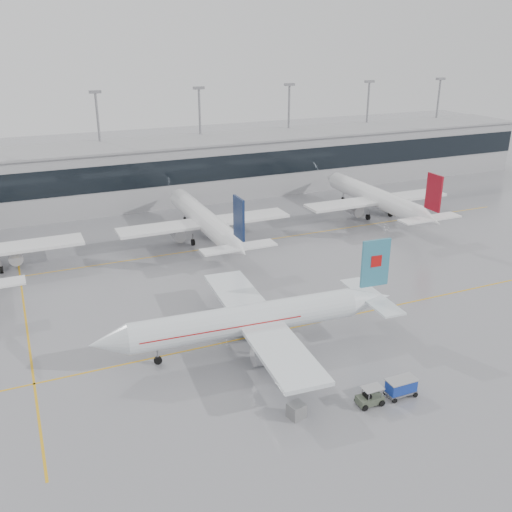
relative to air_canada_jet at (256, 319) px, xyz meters
name	(u,v)px	position (x,y,z in m)	size (l,w,h in m)	color
ground	(296,327)	(6.19, 2.17, -3.51)	(320.00, 320.00, 0.00)	gray
taxi_line_main	(296,327)	(6.19, 2.17, -3.51)	(120.00, 0.25, 0.01)	gold
taxi_line_north	(213,248)	(6.19, 32.17, -3.51)	(120.00, 0.25, 0.01)	gold
taxi_line_cross	(26,321)	(-23.81, 17.17, -3.51)	(0.25, 60.00, 0.01)	gold
terminal	(161,172)	(6.19, 64.17, 2.49)	(180.00, 15.00, 12.00)	#98999C
terminal_glass	(170,173)	(6.19, 56.62, 3.99)	(180.00, 0.20, 5.00)	black
terminal_roof	(159,143)	(6.19, 64.17, 8.69)	(182.00, 16.00, 0.40)	gray
light_masts	(152,133)	(6.19, 70.17, 9.83)	(156.40, 1.00, 22.60)	gray
air_canada_jet	(256,319)	(0.00, 0.00, 0.00)	(35.69, 28.38, 11.11)	white
parked_jet_c	(205,220)	(6.19, 35.86, 0.20)	(29.64, 36.96, 11.72)	white
parked_jet_d	(377,198)	(41.19, 35.86, 0.20)	(29.64, 36.96, 11.72)	white
baggage_tug	(370,399)	(5.57, -14.46, -2.86)	(3.80, 1.61, 1.85)	#424B3B
baggage_cart	(401,386)	(9.17, -14.49, -2.41)	(3.08, 1.75, 1.89)	gray
gse_unit	(296,411)	(-1.79, -13.36, -2.79)	(1.45, 1.35, 1.45)	slate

